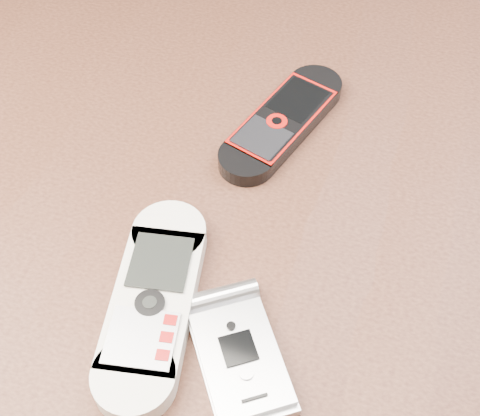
% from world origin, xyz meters
% --- Properties ---
extents(table, '(1.20, 0.80, 0.75)m').
position_xyz_m(table, '(0.00, 0.00, 0.64)').
color(table, black).
rests_on(table, ground).
extents(nokia_white, '(0.08, 0.17, 0.02)m').
position_xyz_m(nokia_white, '(-0.03, -0.09, 0.76)').
color(nokia_white, silver).
rests_on(nokia_white, table).
extents(nokia_black_red, '(0.10, 0.16, 0.02)m').
position_xyz_m(nokia_black_red, '(0.01, 0.10, 0.76)').
color(nokia_black_red, black).
rests_on(nokia_black_red, table).
extents(motorola_razr, '(0.10, 0.12, 0.02)m').
position_xyz_m(motorola_razr, '(0.04, -0.12, 0.76)').
color(motorola_razr, silver).
rests_on(motorola_razr, table).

